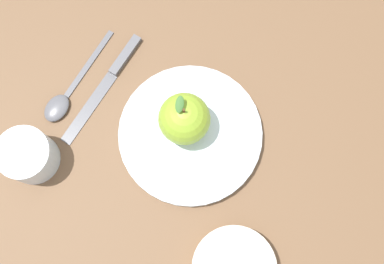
% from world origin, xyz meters
% --- Properties ---
extents(ground_plane, '(2.40, 2.40, 0.00)m').
position_xyz_m(ground_plane, '(0.00, 0.00, 0.00)').
color(ground_plane, brown).
extents(dinner_plate, '(0.22, 0.22, 0.02)m').
position_xyz_m(dinner_plate, '(-0.01, -0.00, 0.01)').
color(dinner_plate, silver).
rests_on(dinner_plate, ground_plane).
extents(apple, '(0.08, 0.08, 0.09)m').
position_xyz_m(apple, '(0.01, -0.00, 0.06)').
color(apple, '#8CB22D').
rests_on(apple, dinner_plate).
extents(cup, '(0.08, 0.08, 0.06)m').
position_xyz_m(cup, '(0.10, 0.22, 0.03)').
color(cup, silver).
rests_on(cup, ground_plane).
extents(knife, '(0.10, 0.20, 0.01)m').
position_xyz_m(knife, '(0.14, 0.05, 0.00)').
color(knife, '#59595E').
rests_on(knife, ground_plane).
extents(spoon, '(0.09, 0.17, 0.01)m').
position_xyz_m(spoon, '(0.15, 0.13, 0.01)').
color(spoon, '#59595E').
rests_on(spoon, ground_plane).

